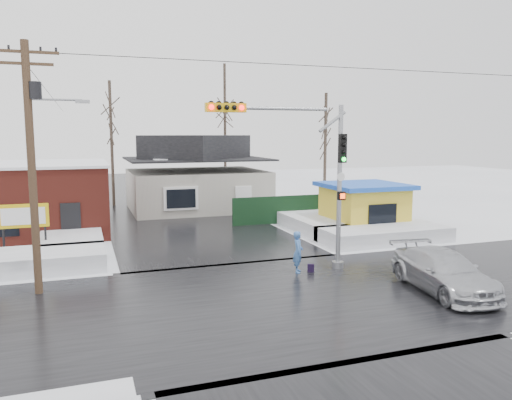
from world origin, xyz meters
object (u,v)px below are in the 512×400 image
object	(u,v)px
traffic_signal	(307,165)
car	(443,272)
marquee_sign	(24,218)
kiosk	(363,207)
pedestrian	(298,252)
utility_pole	(33,153)

from	to	relation	value
traffic_signal	car	world-z (taller)	traffic_signal
marquee_sign	car	distance (m)	18.53
kiosk	traffic_signal	bearing A→B (deg)	-135.16
pedestrian	kiosk	bearing A→B (deg)	-21.61
utility_pole	marquee_sign	xyz separation A→B (m)	(-1.07, 5.99, -3.19)
pedestrian	car	bearing A→B (deg)	-110.64
traffic_signal	car	bearing A→B (deg)	-48.32
kiosk	pedestrian	size ratio (longest dim) A/B	2.63
car	marquee_sign	bearing A→B (deg)	151.36
traffic_signal	car	size ratio (longest dim) A/B	1.37
utility_pole	marquee_sign	distance (m)	6.87
marquee_sign	pedestrian	xyz separation A→B (m)	(11.08, -6.56, -1.05)
traffic_signal	kiosk	size ratio (longest dim) A/B	1.52
utility_pole	kiosk	distance (m)	18.95
traffic_signal	utility_pole	size ratio (longest dim) A/B	0.78
marquee_sign	car	size ratio (longest dim) A/B	0.50
utility_pole	kiosk	bearing A→B (deg)	20.44
traffic_signal	utility_pole	xyz separation A→B (m)	(-10.36, 0.53, 0.57)
traffic_signal	pedestrian	world-z (taller)	traffic_signal
utility_pole	kiosk	xyz separation A→B (m)	(17.43, 6.49, -3.65)
marquee_sign	utility_pole	bearing A→B (deg)	-79.87
utility_pole	pedestrian	distance (m)	10.88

